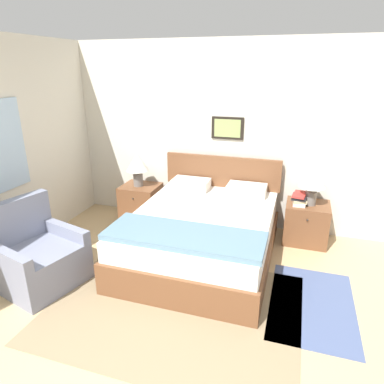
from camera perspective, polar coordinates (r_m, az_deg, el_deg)
wall_back at (r=4.93m, az=6.17°, el=9.13°), size 7.01×0.09×2.60m
wall_left at (r=4.61m, az=-28.74°, el=6.03°), size 0.08×5.60×2.60m
area_rug_main at (r=3.56m, az=-2.98°, el=-18.62°), size 2.41×1.81×0.01m
area_rug_bedside at (r=3.79m, az=19.35°, el=-17.20°), size 0.81×1.27×0.01m
bed at (r=4.21m, az=1.74°, el=-6.92°), size 1.66×2.12×1.04m
armchair at (r=4.11m, az=-24.42°, el=-9.94°), size 0.95×0.95×0.91m
nightstand_near_window at (r=5.32m, az=-8.48°, el=-1.70°), size 0.55×0.52×0.54m
nightstand_by_door at (r=4.84m, az=18.47°, el=-4.88°), size 0.55×0.52×0.54m
table_lamp_near_window at (r=5.13m, az=-9.09°, el=4.62°), size 0.34×0.34×0.50m
table_lamp_by_door at (r=4.61m, az=19.50°, el=1.93°), size 0.34×0.34×0.50m
book_thick_bottom at (r=4.68m, az=17.35°, el=-1.71°), size 0.17×0.25×0.04m
book_hardcover_middle at (r=4.66m, az=17.40°, el=-1.24°), size 0.20×0.26×0.04m
book_novel_upper at (r=4.65m, az=17.45°, el=-0.78°), size 0.20×0.25×0.04m
book_slim_near_top at (r=4.64m, az=17.49°, el=-0.40°), size 0.20×0.30×0.02m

